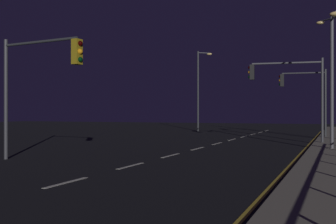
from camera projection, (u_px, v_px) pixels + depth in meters
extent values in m
plane|color=black|center=(175.00, 155.00, 19.88)|extent=(112.00, 112.00, 0.00)
cube|color=gray|center=(335.00, 159.00, 17.31)|extent=(2.57, 77.00, 0.14)
cube|color=silver|center=(66.00, 183.00, 11.98)|extent=(0.14, 2.00, 0.01)
cube|color=silver|center=(131.00, 166.00, 15.70)|extent=(0.14, 2.00, 0.01)
cube|color=silver|center=(171.00, 156.00, 19.41)|extent=(0.14, 2.00, 0.01)
cube|color=silver|center=(198.00, 149.00, 23.13)|extent=(0.14, 2.00, 0.01)
cube|color=silver|center=(217.00, 143.00, 26.85)|extent=(0.14, 2.00, 0.01)
cube|color=silver|center=(232.00, 140.00, 30.56)|extent=(0.14, 2.00, 0.01)
cube|color=silver|center=(244.00, 137.00, 34.28)|extent=(0.14, 2.00, 0.01)
cube|color=silver|center=(253.00, 134.00, 37.99)|extent=(0.14, 2.00, 0.01)
cube|color=silver|center=(261.00, 132.00, 41.71)|extent=(0.14, 2.00, 0.01)
cube|color=silver|center=(267.00, 131.00, 45.43)|extent=(0.14, 2.00, 0.01)
cube|color=gold|center=(305.00, 150.00, 22.52)|extent=(0.14, 53.00, 0.01)
cylinder|color=#38383D|center=(322.00, 100.00, 26.04)|extent=(0.16, 0.16, 5.13)
cylinder|color=#4C4C51|center=(286.00, 63.00, 26.59)|extent=(4.18, 0.58, 0.11)
cube|color=black|center=(252.00, 72.00, 27.15)|extent=(0.32, 0.37, 0.95)
sphere|color=black|center=(250.00, 68.00, 27.19)|extent=(0.20, 0.20, 0.20)
sphere|color=orange|center=(250.00, 72.00, 27.19)|extent=(0.20, 0.20, 0.20)
sphere|color=black|center=(250.00, 77.00, 27.19)|extent=(0.20, 0.20, 0.20)
cylinder|color=#38383D|center=(6.00, 99.00, 17.96)|extent=(0.16, 0.16, 5.01)
cylinder|color=#2D3033|center=(39.00, 42.00, 17.02)|extent=(3.84, 0.61, 0.11)
cube|color=olive|center=(77.00, 52.00, 16.08)|extent=(0.32, 0.37, 0.95)
sphere|color=black|center=(80.00, 43.00, 16.00)|extent=(0.20, 0.20, 0.20)
sphere|color=orange|center=(80.00, 51.00, 16.00)|extent=(0.20, 0.20, 0.20)
sphere|color=black|center=(80.00, 60.00, 16.00)|extent=(0.20, 0.20, 0.20)
cylinder|color=#2D3033|center=(325.00, 103.00, 32.01)|extent=(0.16, 0.16, 5.04)
cylinder|color=#38383D|center=(303.00, 73.00, 32.47)|extent=(3.13, 0.37, 0.11)
cube|color=black|center=(282.00, 80.00, 32.93)|extent=(0.31, 0.36, 0.95)
sphere|color=black|center=(280.00, 77.00, 32.97)|extent=(0.20, 0.20, 0.20)
sphere|color=orange|center=(280.00, 80.00, 32.97)|extent=(0.20, 0.20, 0.20)
sphere|color=black|center=(280.00, 84.00, 32.97)|extent=(0.20, 0.20, 0.20)
cylinder|color=#38383D|center=(329.00, 19.00, 30.03)|extent=(1.23, 1.22, 0.10)
ellipsoid|color=#F9D172|center=(320.00, 23.00, 30.77)|extent=(0.56, 0.36, 0.24)
cylinder|color=#2D3033|center=(198.00, 91.00, 44.24)|extent=(0.18, 0.18, 8.24)
cylinder|color=#4C4C51|center=(204.00, 53.00, 44.41)|extent=(1.05, 0.83, 0.10)
ellipsoid|color=#F9D172|center=(209.00, 54.00, 44.57)|extent=(0.56, 0.36, 0.24)
cylinder|color=#4C4C51|center=(332.00, 83.00, 21.65)|extent=(0.18, 0.18, 6.64)
cylinder|color=#4C4C51|center=(334.00, 16.00, 20.78)|extent=(0.29, 1.79, 0.10)
ellipsoid|color=#F9D172|center=(336.00, 14.00, 19.92)|extent=(0.56, 0.36, 0.24)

